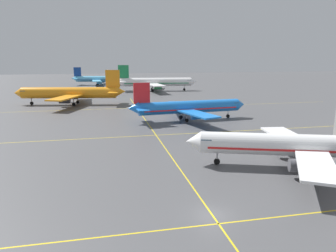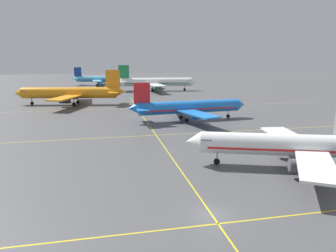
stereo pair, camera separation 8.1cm
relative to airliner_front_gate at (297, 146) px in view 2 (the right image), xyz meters
The scene contains 7 objects.
ground_plane 21.52m from the airliner_front_gate, 147.25° to the right, with size 600.00×600.00×0.00m, color #4C4C4F.
airliner_front_gate is the anchor object (origin of this frame).
airliner_second_row 40.23m from the airliner_front_gate, 99.09° to the left, with size 33.78×29.03×10.50m.
airliner_third_row 85.84m from the airliner_front_gate, 117.94° to the left, with size 39.76×33.87×12.39m.
airliner_far_left_stand 115.52m from the airliner_front_gate, 91.29° to the left, with size 41.58×35.67×12.92m.
airliner_far_right_stand 157.86m from the airliner_front_gate, 101.08° to the left, with size 34.34×29.26×10.70m.
taxiway_markings 30.90m from the airliner_front_gate, 125.55° to the left, with size 143.92×126.88×0.01m.
Camera 2 is at (-11.18, -29.91, 17.05)m, focal length 33.46 mm.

